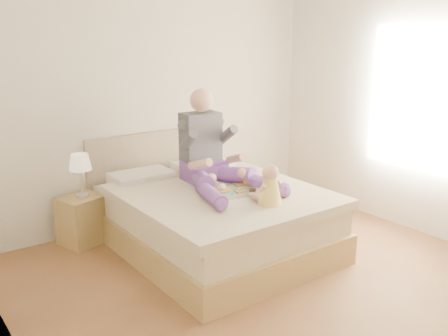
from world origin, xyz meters
TOP-DOWN VIEW (x-y plane):
  - room at (0.08, 0.01)m, footprint 4.02×4.22m
  - bed at (0.00, 1.08)m, footprint 1.70×2.18m
  - nightstand at (-1.00, 1.88)m, footprint 0.48×0.46m
  - lamp at (-0.99, 1.85)m, footprint 0.21×0.21m
  - adult at (0.08, 1.18)m, footprint 0.80×1.16m
  - tray at (0.06, 0.81)m, footprint 0.53×0.44m
  - baby at (0.13, 0.36)m, footprint 0.24×0.32m

SIDE VIEW (x-z plane):
  - nightstand at x=-1.00m, z-range 0.00..0.49m
  - bed at x=0.00m, z-range -0.18..0.82m
  - tray at x=0.06m, z-range 0.57..0.71m
  - baby at x=0.13m, z-range 0.58..0.93m
  - lamp at x=-0.99m, z-range 0.60..1.04m
  - adult at x=0.08m, z-range 0.41..1.36m
  - room at x=0.08m, z-range 0.15..2.87m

